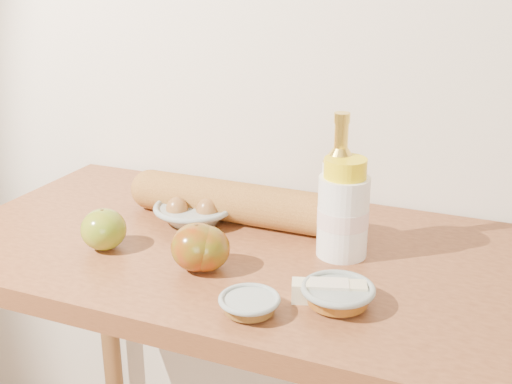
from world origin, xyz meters
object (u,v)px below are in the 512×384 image
table (262,307)px  baguette (241,203)px  cream_bottle (343,211)px  bourbon_bottle (338,195)px  egg_bowl (194,210)px

table → baguette: bearing=131.7°
baguette → table: bearing=-48.4°
cream_bottle → baguette: (-0.23, 0.07, -0.04)m
bourbon_bottle → egg_bowl: size_ratio=1.26×
table → bourbon_bottle: bearing=23.1°
table → bourbon_bottle: size_ratio=4.74×
cream_bottle → table: bearing=173.4°
table → bourbon_bottle: (0.12, 0.05, 0.23)m
bourbon_bottle → cream_bottle: size_ratio=1.41×
bourbon_bottle → table: bearing=-166.4°
table → egg_bowl: size_ratio=5.96×
table → cream_bottle: 0.25m
bourbon_bottle → cream_bottle: 0.03m
baguette → cream_bottle: bearing=-16.1°
table → egg_bowl: egg_bowl is taller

